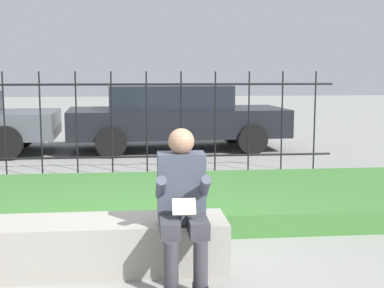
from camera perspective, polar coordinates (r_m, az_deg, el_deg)
The scene contains 6 objects.
ground_plane at distance 4.75m, azimuth -7.25°, elevation -13.06°, with size 60.00×60.00×0.00m, color gray.
stone_bench at distance 4.70m, azimuth -11.05°, elevation -10.87°, with size 2.36×0.58×0.44m.
person_seated_reader at distance 4.25m, azimuth -1.04°, elevation -6.05°, with size 0.42×0.73×1.23m.
grass_berm at distance 6.55m, azimuth -6.86°, elevation -6.05°, with size 8.50×2.44×0.24m.
iron_fence at distance 8.40m, azimuth -6.70°, elevation 2.26°, with size 6.50×0.03×1.67m.
car_parked_center at distance 11.37m, azimuth -1.85°, elevation 3.06°, with size 4.64×2.16×1.37m.
Camera 1 is at (0.14, -4.43, 1.70)m, focal length 50.00 mm.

